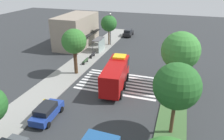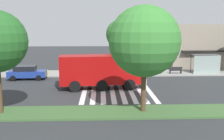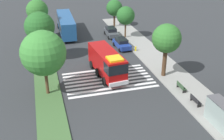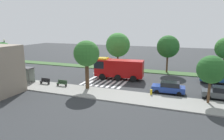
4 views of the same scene
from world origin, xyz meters
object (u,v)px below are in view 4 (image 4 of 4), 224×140
bus_stop_shelter (24,71)px  fire_hydrant (151,92)px  sidewalk_tree_west (211,70)px  parked_car_west (222,93)px  median_tree_center (118,45)px  bench_west_of_shelter (62,83)px  street_lamp (6,56)px  sidewalk_tree_center (87,54)px  sidewalk_tree_far_east (3,52)px  median_tree_west (168,47)px  parked_car_mid (169,88)px  fire_truck (117,68)px  bench_near_shelter (45,81)px

bus_stop_shelter → fire_hydrant: bus_stop_shelter is taller
fire_hydrant → bus_stop_shelter: bearing=2.2°
bus_stop_shelter → sidewalk_tree_west: size_ratio=0.62×
bus_stop_shelter → fire_hydrant: bearing=-177.8°
parked_car_west → median_tree_center: (18.34, -12.86, 4.34)m
bench_west_of_shelter → sidewalk_tree_west: (-20.28, -0.31, 3.57)m
street_lamp → sidewalk_tree_west: size_ratio=1.20×
sidewalk_tree_center → sidewalk_tree_far_east: size_ratio=1.11×
bus_stop_shelter → sidewalk_tree_far_east: bearing=-3.5°
parked_car_west → bus_stop_shelter: bearing=5.7°
fire_hydrant → median_tree_west: bearing=-91.6°
parked_car_west → bench_west_of_shelter: size_ratio=2.82×
median_tree_west → parked_car_mid: bearing=97.4°
fire_truck → fire_hydrant: 9.85m
bench_near_shelter → sidewalk_tree_center: 8.65m
fire_truck → parked_car_west: fire_truck is taller
parked_car_west → median_tree_center: 22.82m
parked_car_mid → median_tree_center: 18.03m
sidewalk_tree_far_east → fire_hydrant: size_ratio=9.01×
sidewalk_tree_west → sidewalk_tree_far_east: 32.09m
bus_stop_shelter → bench_west_of_shelter: bus_stop_shelter is taller
sidewalk_tree_center → parked_car_mid: bearing=-169.0°
bench_near_shelter → median_tree_center: (-6.75, -15.37, 4.60)m
street_lamp → median_tree_center: median_tree_center is taller
bench_west_of_shelter → street_lamp: 12.17m
fire_truck → median_tree_west: bearing=-139.1°
street_lamp → median_tree_center: bearing=-136.1°
sidewalk_tree_center → median_tree_center: 15.06m
street_lamp → sidewalk_tree_west: street_lamp is taller
street_lamp → sidewalk_tree_far_east: street_lamp is taller
parked_car_mid → median_tree_west: 13.67m
sidewalk_tree_center → fire_hydrant: (-9.25, -0.50, -4.72)m
bench_near_shelter → fire_hydrant: bench_near_shelter is taller
sidewalk_tree_far_east → fire_hydrant: sidewalk_tree_far_east is taller
fire_truck → bus_stop_shelter: 15.32m
sidewalk_tree_west → sidewalk_tree_center: (16.12, 0.00, 1.06)m
bus_stop_shelter → sidewalk_tree_far_east: size_ratio=0.55×
sidewalk_tree_far_east → median_tree_west: 29.72m
parked_car_mid → median_tree_center: size_ratio=0.59×
bench_west_of_shelter → sidewalk_tree_center: bearing=-175.7°
bench_west_of_shelter → sidewalk_tree_far_east: (11.81, -0.31, 4.13)m
parked_car_mid → sidewalk_tree_west: bearing=152.6°
parked_car_mid → median_tree_west: (1.66, -12.85, 4.34)m
fire_hydrant → sidewalk_tree_center: bearing=3.1°
sidewalk_tree_far_east → median_tree_west: size_ratio=0.87×
fire_truck → sidewalk_tree_far_east: 19.61m
fire_hydrant → parked_car_west: bearing=-168.7°
median_tree_west → median_tree_center: (10.22, -0.00, -0.01)m
parked_car_west → fire_hydrant: 8.71m
fire_truck → bus_stop_shelter: bearing=23.4°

